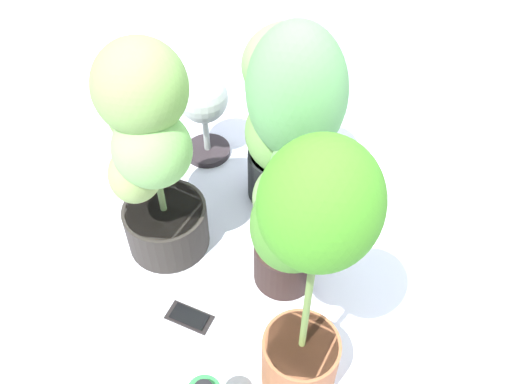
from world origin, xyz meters
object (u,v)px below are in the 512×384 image
potted_plant_front_right (307,262)px  floor_fan (203,105)px  potted_plant_center (293,156)px  cell_phone (189,317)px  potted_plant_front_left (150,150)px  potted_plant_back_left (282,105)px

potted_plant_front_right → floor_fan: 1.00m
potted_plant_center → cell_phone: size_ratio=5.75×
potted_plant_front_right → potted_plant_center: size_ratio=0.97×
cell_phone → floor_fan: size_ratio=0.43×
potted_plant_center → floor_fan: 0.72m
potted_plant_front_right → cell_phone: size_ratio=5.59×
floor_fan → potted_plant_front_left: bearing=90.8°
potted_plant_front_left → potted_plant_center: size_ratio=0.86×
potted_plant_front_left → potted_plant_back_left: potted_plant_front_left is taller
potted_plant_back_left → cell_phone: size_ratio=4.30×
potted_plant_center → potted_plant_front_right: bearing=-35.7°
potted_plant_front_left → potted_plant_front_right: bearing=3.3°
potted_plant_front_right → cell_phone: bearing=-156.5°
potted_plant_front_right → cell_phone: (-0.33, -0.14, -0.54)m
potted_plant_back_left → potted_plant_front_right: bearing=-36.6°
potted_plant_front_left → floor_fan: size_ratio=2.13×
potted_plant_back_left → floor_fan: (-0.33, -0.09, -0.15)m
potted_plant_back_left → potted_plant_center: potted_plant_center is taller
potted_plant_front_left → cell_phone: 0.53m
floor_fan → potted_plant_front_right: bearing=123.2°
potted_plant_front_right → floor_fan: bearing=159.8°
potted_plant_back_left → potted_plant_center: (0.32, -0.24, 0.15)m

